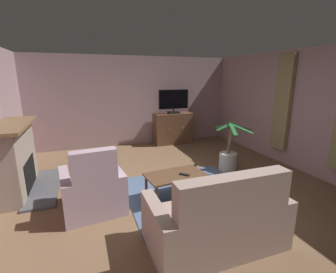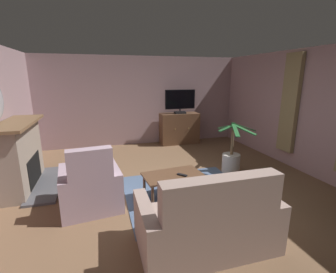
{
  "view_description": "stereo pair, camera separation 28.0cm",
  "coord_description": "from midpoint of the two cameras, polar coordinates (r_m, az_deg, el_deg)",
  "views": [
    {
      "loc": [
        -1.48,
        -3.63,
        2.0
      ],
      "look_at": [
        -0.05,
        0.34,
        0.94
      ],
      "focal_mm": 25.67,
      "sensor_mm": 36.0,
      "label": 1
    },
    {
      "loc": [
        -1.21,
        -3.71,
        2.0
      ],
      "look_at": [
        -0.05,
        0.34,
        0.94
      ],
      "focal_mm": 25.67,
      "sensor_mm": 36.0,
      "label": 2
    }
  ],
  "objects": [
    {
      "name": "ground_plane",
      "position": [
        4.4,
        3.73,
        -13.23
      ],
      "size": [
        6.41,
        7.27,
        0.04
      ],
      "primitive_type": "cube",
      "color": "brown"
    },
    {
      "name": "wall_back",
      "position": [
        7.21,
        -5.27,
        8.37
      ],
      "size": [
        6.41,
        0.1,
        2.56
      ],
      "primitive_type": "cube",
      "color": "gray",
      "rests_on": "ground_plane"
    },
    {
      "name": "wall_right_with_window",
      "position": [
        5.7,
        33.33,
        4.59
      ],
      "size": [
        0.1,
        7.27,
        2.56
      ],
      "primitive_type": "cube",
      "color": "#A6858B",
      "rests_on": "ground_plane"
    },
    {
      "name": "curtain_panel_far",
      "position": [
        6.05,
        28.19,
        6.89
      ],
      "size": [
        0.1,
        0.44,
        2.15
      ],
      "primitive_type": "cube",
      "color": "#8E7F56"
    },
    {
      "name": "rug_central",
      "position": [
        4.34,
        6.47,
        -13.31
      ],
      "size": [
        2.11,
        2.01,
        0.01
      ],
      "primitive_type": "cube",
      "color": "slate",
      "rests_on": "ground_plane"
    },
    {
      "name": "fireplace",
      "position": [
        5.01,
        -30.21,
        -4.23
      ],
      "size": [
        0.9,
        1.67,
        1.23
      ],
      "color": "#4C4C51",
      "rests_on": "ground_plane"
    },
    {
      "name": "tv_cabinet",
      "position": [
        7.3,
        3.79,
        1.76
      ],
      "size": [
        1.15,
        0.51,
        0.92
      ],
      "color": "#402A1C",
      "rests_on": "ground_plane"
    },
    {
      "name": "television",
      "position": [
        7.11,
        4.04,
        8.41
      ],
      "size": [
        0.9,
        0.2,
        0.7
      ],
      "color": "black",
      "rests_on": "tv_cabinet"
    },
    {
      "name": "coffee_table",
      "position": [
        4.01,
        3.23,
        -9.64
      ],
      "size": [
        1.01,
        0.64,
        0.43
      ],
      "color": "brown",
      "rests_on": "ground_plane"
    },
    {
      "name": "tv_remote",
      "position": [
        3.95,
        5.42,
        -9.09
      ],
      "size": [
        0.15,
        0.16,
        0.02
      ],
      "primitive_type": "cube",
      "rotation": [
        0.0,
        0.0,
        5.46
      ],
      "color": "black",
      "rests_on": "coffee_table"
    },
    {
      "name": "sofa_floral",
      "position": [
        3.04,
        12.31,
        -19.47
      ],
      "size": [
        1.6,
        0.89,
        1.02
      ],
      "color": "#A3897F",
      "rests_on": "ground_plane"
    },
    {
      "name": "armchair_beside_cabinet",
      "position": [
        3.92,
        -15.88,
        -11.76
      ],
      "size": [
        0.96,
        0.97,
        1.04
      ],
      "color": "#AD93A3",
      "rests_on": "ground_plane"
    },
    {
      "name": "potted_plant_tall_palm_by_window",
      "position": [
        5.33,
        16.25,
        -5.42
      ],
      "size": [
        0.84,
        0.94,
        1.08
      ],
      "color": "beige",
      "rests_on": "ground_plane"
    }
  ]
}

